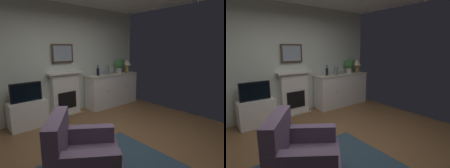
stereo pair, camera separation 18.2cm
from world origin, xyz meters
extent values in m
cube|color=brown|center=(0.00, 0.00, -0.05)|extent=(5.23, 4.57, 0.10)
cube|color=silver|center=(0.00, 2.25, 1.36)|extent=(5.23, 0.06, 2.73)
cube|color=white|center=(0.18, 2.13, 0.53)|extent=(0.70, 0.18, 1.05)
cube|color=tan|center=(0.18, 2.03, 0.01)|extent=(0.77, 0.20, 0.03)
cube|color=black|center=(0.18, 2.04, 0.39)|extent=(0.48, 0.02, 0.42)
cube|color=white|center=(0.18, 2.10, 1.07)|extent=(0.87, 0.27, 0.05)
cube|color=#473323|center=(0.18, 2.17, 1.55)|extent=(0.55, 0.03, 0.45)
cube|color=#8C99A8|center=(0.18, 2.16, 1.55)|extent=(0.47, 0.01, 0.37)
cube|color=white|center=(1.60, 1.95, 0.45)|extent=(1.63, 0.45, 0.90)
cube|color=beige|center=(1.60, 1.95, 0.92)|extent=(1.66, 0.48, 0.03)
sphere|color=brown|center=(1.24, 1.71, 0.51)|extent=(0.02, 0.02, 0.02)
sphere|color=brown|center=(1.96, 1.71, 0.51)|extent=(0.02, 0.02, 0.02)
cylinder|color=#B79338|center=(2.22, 1.95, 1.04)|extent=(0.10, 0.10, 0.22)
cone|color=#EFE5C6|center=(2.22, 1.95, 1.24)|extent=(0.26, 0.26, 0.18)
cylinder|color=black|center=(1.11, 1.99, 1.03)|extent=(0.08, 0.08, 0.20)
cylinder|color=black|center=(1.11, 1.99, 1.18)|extent=(0.03, 0.03, 0.09)
cylinder|color=silver|center=(1.51, 1.96, 0.93)|extent=(0.06, 0.06, 0.00)
cylinder|color=silver|center=(1.51, 1.96, 0.98)|extent=(0.01, 0.01, 0.09)
cone|color=silver|center=(1.51, 1.96, 1.06)|extent=(0.07, 0.07, 0.07)
cylinder|color=silver|center=(1.62, 1.96, 0.93)|extent=(0.06, 0.06, 0.00)
cylinder|color=silver|center=(1.62, 1.96, 0.98)|extent=(0.01, 0.01, 0.09)
cone|color=silver|center=(1.62, 1.96, 1.06)|extent=(0.07, 0.07, 0.07)
cylinder|color=silver|center=(1.73, 1.91, 0.93)|extent=(0.06, 0.06, 0.00)
cylinder|color=silver|center=(1.73, 1.91, 0.98)|extent=(0.01, 0.01, 0.09)
cone|color=silver|center=(1.73, 1.91, 1.06)|extent=(0.07, 0.07, 0.07)
cylinder|color=slate|center=(1.35, 1.90, 1.05)|extent=(0.11, 0.11, 0.24)
sphere|color=slate|center=(1.35, 1.90, 1.17)|extent=(0.08, 0.08, 0.08)
cube|color=white|center=(-0.80, 1.96, 0.29)|extent=(0.75, 0.42, 0.58)
cube|color=black|center=(-0.80, 1.94, 0.78)|extent=(0.62, 0.06, 0.40)
cube|color=black|center=(-0.80, 1.91, 0.78)|extent=(0.57, 0.01, 0.35)
cylinder|color=beige|center=(1.92, 2.00, 1.00)|extent=(0.18, 0.18, 0.14)
sphere|color=#3D753D|center=(1.92, 2.00, 1.20)|extent=(0.30, 0.30, 0.30)
sphere|color=#3D753D|center=(1.98, 1.97, 1.27)|extent=(0.18, 0.18, 0.18)
cube|color=#604C66|center=(-0.80, -0.31, 0.26)|extent=(1.09, 1.08, 0.32)
cube|color=#604C66|center=(-1.07, -0.12, 0.67)|extent=(0.57, 0.71, 0.50)
cube|color=#604C66|center=(-0.99, -0.57, 0.53)|extent=(0.67, 0.53, 0.22)
cube|color=#604C66|center=(-0.62, -0.05, 0.53)|extent=(0.67, 0.53, 0.22)
cylinder|color=#473323|center=(-0.34, -0.24, 0.05)|extent=(0.05, 0.05, 0.10)
cylinder|color=#473323|center=(-0.89, 0.15, 0.05)|extent=(0.05, 0.05, 0.10)
camera|label=1|loc=(-1.88, -1.97, 1.68)|focal=29.06mm
camera|label=2|loc=(-1.74, -2.09, 1.68)|focal=29.06mm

